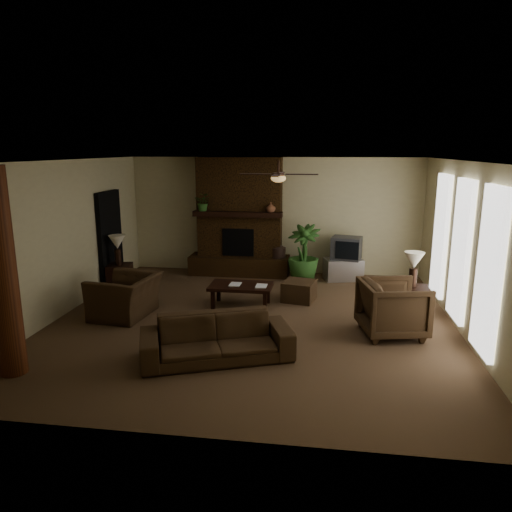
% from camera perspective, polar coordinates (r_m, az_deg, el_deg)
% --- Properties ---
extents(room_shell, '(7.00, 7.00, 7.00)m').
position_cam_1_polar(room_shell, '(8.07, -0.40, 1.45)').
color(room_shell, brown).
rests_on(room_shell, ground).
extents(fireplace, '(2.40, 0.70, 2.80)m').
position_cam_1_polar(fireplace, '(11.37, -1.99, 3.54)').
color(fireplace, '#422911').
rests_on(fireplace, ground).
extents(windows, '(0.08, 3.65, 2.35)m').
position_cam_1_polar(windows, '(8.50, 23.48, 0.61)').
color(windows, white).
rests_on(windows, ground).
extents(log_column, '(0.36, 0.36, 2.80)m').
position_cam_1_polar(log_column, '(7.00, -28.31, -1.91)').
color(log_column, '#5E2E17').
rests_on(log_column, ground).
extents(doorway, '(0.10, 1.00, 2.10)m').
position_cam_1_polar(doorway, '(10.85, -17.22, 1.95)').
color(doorway, black).
rests_on(doorway, ground).
extents(ceiling_fan, '(1.35, 1.35, 0.37)m').
position_cam_1_polar(ceiling_fan, '(8.17, 2.72, 9.57)').
color(ceiling_fan, '#2F1E15').
rests_on(ceiling_fan, ceiling).
extents(sofa, '(2.25, 1.36, 0.85)m').
position_cam_1_polar(sofa, '(6.91, -4.79, -9.05)').
color(sofa, '#402D1B').
rests_on(sofa, ground).
extents(armchair_left, '(0.88, 1.24, 1.01)m').
position_cam_1_polar(armchair_left, '(8.89, -15.54, -3.89)').
color(armchair_left, '#402D1B').
rests_on(armchair_left, ground).
extents(armchair_right, '(1.09, 1.14, 1.00)m').
position_cam_1_polar(armchair_right, '(8.04, 16.23, -5.77)').
color(armchair_right, '#402D1B').
rests_on(armchair_right, ground).
extents(coffee_table, '(1.20, 0.70, 0.43)m').
position_cam_1_polar(coffee_table, '(9.14, -1.83, -3.83)').
color(coffee_table, black).
rests_on(coffee_table, ground).
extents(ottoman, '(0.72, 0.72, 0.40)m').
position_cam_1_polar(ottoman, '(9.55, 5.23, -4.21)').
color(ottoman, '#402D1B').
rests_on(ottoman, ground).
extents(tv_stand, '(0.95, 0.70, 0.50)m').
position_cam_1_polar(tv_stand, '(11.18, 10.49, -1.58)').
color(tv_stand, '#B8B8BA').
rests_on(tv_stand, ground).
extents(tv, '(0.74, 0.65, 0.52)m').
position_cam_1_polar(tv, '(11.03, 10.87, 0.94)').
color(tv, '#3C3C3E').
rests_on(tv, tv_stand).
extents(floor_vase, '(0.34, 0.34, 0.77)m').
position_cam_1_polar(floor_vase, '(11.27, 2.74, -0.30)').
color(floor_vase, '#32221C').
rests_on(floor_vase, ground).
extents(floor_plant, '(1.13, 1.48, 0.73)m').
position_cam_1_polar(floor_plant, '(10.90, 5.73, -1.16)').
color(floor_plant, '#305C25').
rests_on(floor_plant, ground).
extents(side_table_left, '(0.60, 0.60, 0.55)m').
position_cam_1_polar(side_table_left, '(10.67, -16.11, -2.44)').
color(side_table_left, black).
rests_on(side_table_left, ground).
extents(lamp_left, '(0.36, 0.36, 0.65)m').
position_cam_1_polar(lamp_left, '(10.48, -16.42, 1.36)').
color(lamp_left, '#2F1E15').
rests_on(lamp_left, side_table_left).
extents(side_table_right, '(0.54, 0.54, 0.55)m').
position_cam_1_polar(side_table_right, '(9.12, 18.46, -5.19)').
color(side_table_right, black).
rests_on(side_table_right, ground).
extents(lamp_right, '(0.43, 0.43, 0.65)m').
position_cam_1_polar(lamp_right, '(8.88, 18.56, -0.81)').
color(lamp_right, '#2F1E15').
rests_on(lamp_right, side_table_right).
extents(mantel_plant, '(0.43, 0.47, 0.33)m').
position_cam_1_polar(mantel_plant, '(11.18, -6.37, 6.25)').
color(mantel_plant, '#305C25').
rests_on(mantel_plant, fireplace).
extents(mantel_vase, '(0.23, 0.24, 0.22)m').
position_cam_1_polar(mantel_vase, '(10.90, 1.80, 5.87)').
color(mantel_vase, brown).
rests_on(mantel_vase, fireplace).
extents(book_a, '(0.22, 0.04, 0.29)m').
position_cam_1_polar(book_a, '(9.07, -3.21, -2.64)').
color(book_a, '#999999').
rests_on(book_a, coffee_table).
extents(book_b, '(0.21, 0.02, 0.29)m').
position_cam_1_polar(book_b, '(8.96, -0.03, -2.81)').
color(book_b, '#999999').
rests_on(book_b, coffee_table).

